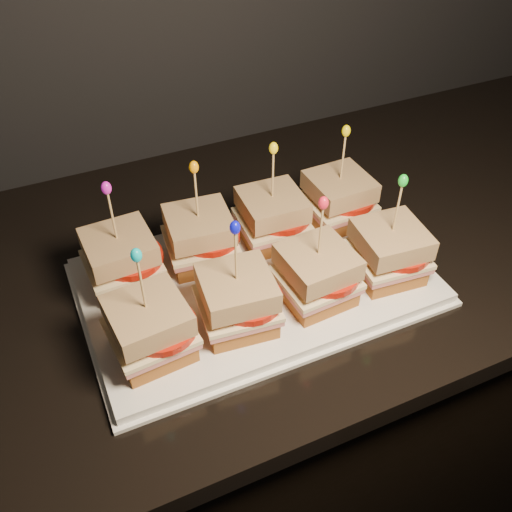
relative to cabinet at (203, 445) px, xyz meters
name	(u,v)px	position (x,y,z in m)	size (l,w,h in m)	color
cabinet	(203,445)	(0.00, 0.00, 0.00)	(2.12, 0.59, 0.88)	black
granite_slab	(184,277)	(0.00, 0.00, 0.46)	(2.16, 0.63, 0.03)	black
platter	(256,281)	(0.08, -0.08, 0.48)	(0.45, 0.28, 0.02)	white
platter_rim	(256,285)	(0.08, -0.08, 0.47)	(0.46, 0.29, 0.01)	white
sandwich_0_bread_bot	(125,274)	(-0.08, -0.01, 0.50)	(0.08, 0.08, 0.02)	brown
sandwich_0_ham	(123,266)	(-0.08, -0.01, 0.52)	(0.09, 0.09, 0.01)	#CD6568
sandwich_0_cheese	(122,262)	(-0.08, -0.01, 0.52)	(0.09, 0.09, 0.01)	#F8E2A6
sandwich_0_tomato	(131,258)	(-0.07, -0.02, 0.53)	(0.08, 0.08, 0.01)	#AC170A
sandwich_0_bread_top	(119,246)	(-0.08, -0.01, 0.55)	(0.08, 0.08, 0.03)	#673111
sandwich_0_pick	(113,219)	(-0.08, -0.01, 0.59)	(0.00, 0.00, 0.09)	tan
sandwich_0_frill	(106,188)	(-0.08, -0.01, 0.64)	(0.01, 0.01, 0.02)	#CC18BA
sandwich_1_bread_bot	(201,252)	(0.03, -0.01, 0.50)	(0.08, 0.08, 0.02)	brown
sandwich_1_ham	(200,244)	(0.03, -0.01, 0.52)	(0.09, 0.09, 0.01)	#CD6568
sandwich_1_cheese	(200,240)	(0.03, -0.01, 0.52)	(0.09, 0.09, 0.01)	#F8E2A6
sandwich_1_tomato	(210,236)	(0.04, -0.02, 0.53)	(0.08, 0.08, 0.01)	#AC170A
sandwich_1_bread_top	(199,225)	(0.03, -0.01, 0.55)	(0.08, 0.08, 0.03)	#673111
sandwich_1_pick	(196,197)	(0.03, -0.01, 0.59)	(0.00, 0.00, 0.09)	tan
sandwich_1_frill	(194,167)	(0.03, -0.01, 0.64)	(0.01, 0.01, 0.02)	orange
sandwich_2_bread_bot	(272,232)	(0.13, -0.01, 0.50)	(0.08, 0.08, 0.02)	brown
sandwich_2_ham	(272,224)	(0.13, -0.01, 0.52)	(0.09, 0.09, 0.01)	#CD6568
sandwich_2_cheese	(272,220)	(0.13, -0.01, 0.52)	(0.09, 0.09, 0.01)	#F8E2A6
sandwich_2_tomato	(282,216)	(0.15, -0.02, 0.53)	(0.08, 0.08, 0.01)	#AC170A
sandwich_2_bread_top	(272,205)	(0.13, -0.01, 0.55)	(0.08, 0.08, 0.03)	#673111
sandwich_2_pick	(273,178)	(0.13, -0.01, 0.59)	(0.00, 0.00, 0.09)	tan
sandwich_2_frill	(274,148)	(0.13, -0.01, 0.64)	(0.01, 0.01, 0.02)	yellow
sandwich_3_bread_bot	(336,213)	(0.24, -0.01, 0.50)	(0.08, 0.08, 0.02)	brown
sandwich_3_ham	(337,205)	(0.24, -0.01, 0.52)	(0.09, 0.09, 0.01)	#CD6568
sandwich_3_cheese	(338,201)	(0.24, -0.01, 0.52)	(0.09, 0.09, 0.01)	#F8E2A6
sandwich_3_tomato	(348,197)	(0.25, -0.02, 0.53)	(0.08, 0.08, 0.01)	#AC170A
sandwich_3_bread_top	(340,186)	(0.24, -0.01, 0.55)	(0.08, 0.08, 0.03)	#673111
sandwich_3_pick	(343,160)	(0.24, -0.01, 0.59)	(0.00, 0.00, 0.09)	tan
sandwich_3_frill	(346,131)	(0.24, -0.01, 0.64)	(0.01, 0.01, 0.02)	yellow
sandwich_4_bread_bot	(153,344)	(-0.08, -0.14, 0.50)	(0.08, 0.08, 0.02)	brown
sandwich_4_ham	(151,335)	(-0.08, -0.14, 0.52)	(0.09, 0.09, 0.01)	#CD6568
sandwich_4_cheese	(150,331)	(-0.08, -0.14, 0.52)	(0.09, 0.09, 0.01)	#F8E2A6
sandwich_4_tomato	(161,327)	(-0.07, -0.15, 0.53)	(0.08, 0.08, 0.01)	#AC170A
sandwich_4_bread_top	(147,315)	(-0.08, -0.14, 0.55)	(0.08, 0.08, 0.03)	#673111
sandwich_4_pick	(142,287)	(-0.08, -0.14, 0.59)	(0.00, 0.00, 0.09)	tan
sandwich_4_frill	(136,255)	(-0.08, -0.14, 0.64)	(0.01, 0.01, 0.02)	#09A9B3
sandwich_5_bread_bot	(238,316)	(0.03, -0.14, 0.50)	(0.08, 0.08, 0.02)	brown
sandwich_5_ham	(237,307)	(0.03, -0.14, 0.52)	(0.09, 0.09, 0.01)	#CD6568
sandwich_5_cheese	(237,303)	(0.03, -0.14, 0.52)	(0.09, 0.09, 0.01)	#F8E2A6
sandwich_5_tomato	(248,299)	(0.04, -0.15, 0.53)	(0.08, 0.08, 0.01)	#AC170A
sandwich_5_bread_top	(237,287)	(0.03, -0.14, 0.55)	(0.08, 0.08, 0.03)	#673111
sandwich_5_pick	(236,259)	(0.03, -0.14, 0.59)	(0.00, 0.00, 0.09)	tan
sandwich_5_frill	(235,228)	(0.03, -0.14, 0.64)	(0.01, 0.01, 0.02)	#0B0CD9
sandwich_6_bread_bot	(315,290)	(0.13, -0.14, 0.50)	(0.08, 0.08, 0.02)	brown
sandwich_6_ham	(316,281)	(0.13, -0.14, 0.52)	(0.09, 0.09, 0.01)	#CD6568
sandwich_6_cheese	(316,277)	(0.13, -0.14, 0.52)	(0.09, 0.09, 0.01)	#F8E2A6
sandwich_6_tomato	(327,273)	(0.15, -0.15, 0.53)	(0.08, 0.08, 0.01)	#AC170A
sandwich_6_bread_top	(318,262)	(0.13, -0.14, 0.55)	(0.08, 0.08, 0.03)	#673111
sandwich_6_pick	(320,234)	(0.13, -0.14, 0.59)	(0.00, 0.00, 0.09)	tan
sandwich_6_frill	(323,203)	(0.13, -0.14, 0.64)	(0.01, 0.01, 0.02)	red
sandwich_7_bread_bot	(386,267)	(0.24, -0.14, 0.50)	(0.08, 0.08, 0.02)	brown
sandwich_7_ham	(387,258)	(0.24, -0.14, 0.52)	(0.09, 0.09, 0.01)	#CD6568
sandwich_7_cheese	(388,254)	(0.24, -0.14, 0.52)	(0.09, 0.09, 0.01)	#F8E2A6
sandwich_7_tomato	(399,250)	(0.25, -0.15, 0.53)	(0.08, 0.08, 0.01)	#AC170A
sandwich_7_bread_top	(391,239)	(0.24, -0.14, 0.55)	(0.08, 0.08, 0.03)	#673111
sandwich_7_pick	(397,211)	(0.24, -0.14, 0.59)	(0.00, 0.00, 0.09)	tan
sandwich_7_frill	(403,181)	(0.24, -0.14, 0.64)	(0.01, 0.01, 0.02)	green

